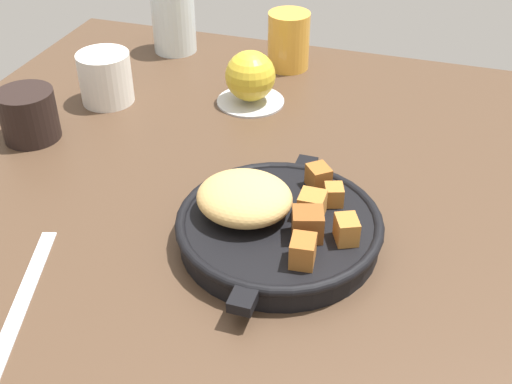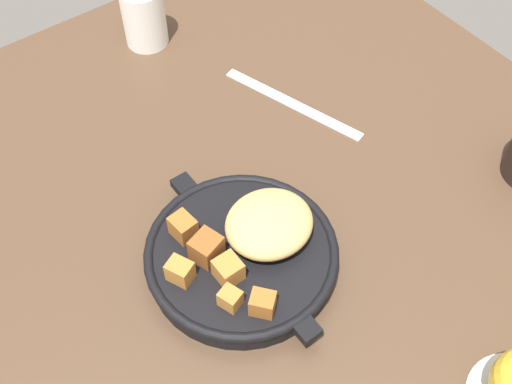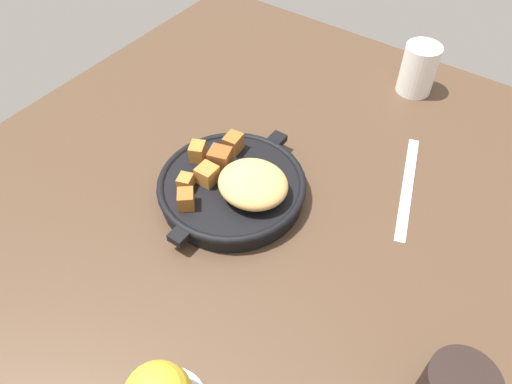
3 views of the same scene
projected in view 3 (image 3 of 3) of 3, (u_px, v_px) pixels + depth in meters
ground_plane at (257, 214)px, 75.61cm from camera, size 107.31×97.99×2.40cm
cast_iron_skillet at (235, 185)px, 74.56cm from camera, size 26.87×22.57×7.14cm
butter_knife at (408, 186)px, 77.64cm from camera, size 22.00×8.50×0.36cm
white_creamer_pitcher at (418, 69)px, 91.24cm from camera, size 6.47×6.47×9.42cm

